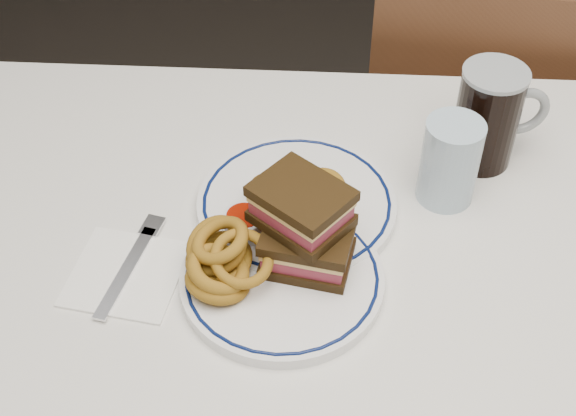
# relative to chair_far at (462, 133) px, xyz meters

# --- Properties ---
(dining_table) EXTENTS (1.27, 0.87, 0.75)m
(dining_table) POSITION_rel_chair_far_xyz_m (-0.22, -0.63, 0.18)
(dining_table) COLOR silver
(dining_table) RESTS_ON floor
(chair_far) EXTENTS (0.44, 0.44, 0.86)m
(chair_far) POSITION_rel_chair_far_xyz_m (0.00, 0.00, 0.00)
(chair_far) COLOR #3F2514
(chair_far) RESTS_ON floor
(main_plate) EXTENTS (0.26, 0.26, 0.02)m
(main_plate) POSITION_rel_chair_far_xyz_m (-0.33, -0.66, 0.29)
(main_plate) COLOR white
(main_plate) RESTS_ON dining_table
(reuben_sandwich) EXTENTS (0.14, 0.14, 0.11)m
(reuben_sandwich) POSITION_rel_chair_far_xyz_m (-0.31, -0.63, 0.36)
(reuben_sandwich) COLOR black
(reuben_sandwich) RESTS_ON main_plate
(onion_rings_main) EXTENTS (0.12, 0.12, 0.09)m
(onion_rings_main) POSITION_rel_chair_far_xyz_m (-0.41, -0.67, 0.33)
(onion_rings_main) COLOR brown
(onion_rings_main) RESTS_ON main_plate
(ketchup_ramekin) EXTENTS (0.06, 0.06, 0.03)m
(ketchup_ramekin) POSITION_rel_chair_far_xyz_m (-0.39, -0.59, 0.32)
(ketchup_ramekin) COLOR white
(ketchup_ramekin) RESTS_ON main_plate
(beer_mug) EXTENTS (0.14, 0.09, 0.15)m
(beer_mug) POSITION_rel_chair_far_xyz_m (-0.05, -0.40, 0.36)
(beer_mug) COLOR black
(beer_mug) RESTS_ON dining_table
(water_glass) EXTENTS (0.08, 0.08, 0.13)m
(water_glass) POSITION_rel_chair_far_xyz_m (-0.12, -0.49, 0.35)
(water_glass) COLOR #A4BED4
(water_glass) RESTS_ON dining_table
(far_plate) EXTENTS (0.27, 0.27, 0.02)m
(far_plate) POSITION_rel_chair_far_xyz_m (-0.32, -0.53, 0.29)
(far_plate) COLOR white
(far_plate) RESTS_ON dining_table
(onion_rings_far) EXTENTS (0.14, 0.11, 0.06)m
(onion_rings_far) POSITION_rel_chair_far_xyz_m (-0.31, -0.53, 0.32)
(onion_rings_far) COLOR brown
(onion_rings_far) RESTS_ON far_plate
(napkin_fork) EXTENTS (0.16, 0.18, 0.01)m
(napkin_fork) POSITION_rel_chair_far_xyz_m (-0.53, -0.65, 0.28)
(napkin_fork) COLOR white
(napkin_fork) RESTS_ON dining_table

